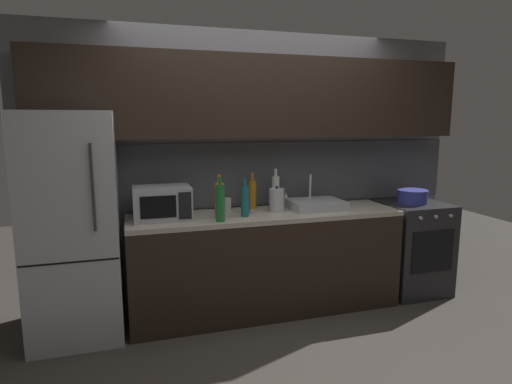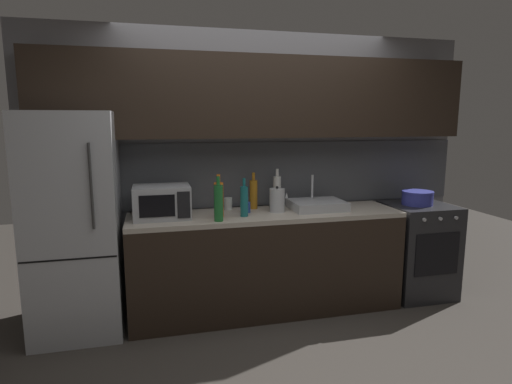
{
  "view_description": "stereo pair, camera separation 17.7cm",
  "coord_description": "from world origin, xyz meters",
  "px_view_note": "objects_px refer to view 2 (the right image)",
  "views": [
    {
      "loc": [
        -1.13,
        -2.56,
        1.7
      ],
      "look_at": [
        -0.09,
        0.9,
        1.09
      ],
      "focal_mm": 29.7,
      "sensor_mm": 36.0,
      "label": 1
    },
    {
      "loc": [
        -0.96,
        -2.6,
        1.7
      ],
      "look_at": [
        -0.09,
        0.9,
        1.09
      ],
      "focal_mm": 29.7,
      "sensor_mm": 36.0,
      "label": 2
    }
  ],
  "objects_px": {
    "refrigerator": "(75,225)",
    "wine_bottle_white": "(277,191)",
    "wine_bottle_amber": "(253,194)",
    "wine_bottle_orange": "(219,199)",
    "cooking_pot": "(417,198)",
    "mug_blue": "(246,207)",
    "kettle": "(277,200)",
    "mug_clear": "(228,204)",
    "wine_bottle_teal": "(244,201)",
    "wine_bottle_green": "(219,202)",
    "microwave": "(162,202)",
    "oven_range": "(417,249)"
  },
  "relations": [
    {
      "from": "wine_bottle_amber",
      "to": "wine_bottle_teal",
      "type": "xyz_separation_m",
      "value": [
        -0.15,
        -0.29,
        -0.0
      ]
    },
    {
      "from": "oven_range",
      "to": "wine_bottle_white",
      "type": "height_order",
      "value": "wine_bottle_white"
    },
    {
      "from": "wine_bottle_teal",
      "to": "mug_blue",
      "type": "height_order",
      "value": "wine_bottle_teal"
    },
    {
      "from": "oven_range",
      "to": "wine_bottle_green",
      "type": "height_order",
      "value": "wine_bottle_green"
    },
    {
      "from": "wine_bottle_white",
      "to": "mug_blue",
      "type": "bearing_deg",
      "value": -154.84
    },
    {
      "from": "wine_bottle_green",
      "to": "mug_clear",
      "type": "bearing_deg",
      "value": 70.06
    },
    {
      "from": "refrigerator",
      "to": "microwave",
      "type": "height_order",
      "value": "refrigerator"
    },
    {
      "from": "kettle",
      "to": "wine_bottle_amber",
      "type": "height_order",
      "value": "wine_bottle_amber"
    },
    {
      "from": "microwave",
      "to": "wine_bottle_white",
      "type": "height_order",
      "value": "wine_bottle_white"
    },
    {
      "from": "refrigerator",
      "to": "mug_clear",
      "type": "relative_size",
      "value": 16.14
    },
    {
      "from": "mug_clear",
      "to": "cooking_pot",
      "type": "bearing_deg",
      "value": -6.61
    },
    {
      "from": "refrigerator",
      "to": "wine_bottle_white",
      "type": "height_order",
      "value": "refrigerator"
    },
    {
      "from": "mug_clear",
      "to": "mug_blue",
      "type": "xyz_separation_m",
      "value": [
        0.13,
        -0.15,
        -0.01
      ]
    },
    {
      "from": "wine_bottle_teal",
      "to": "mug_clear",
      "type": "xyz_separation_m",
      "value": [
        -0.09,
        0.3,
        -0.08
      ]
    },
    {
      "from": "wine_bottle_green",
      "to": "cooking_pot",
      "type": "height_order",
      "value": "wine_bottle_green"
    },
    {
      "from": "kettle",
      "to": "wine_bottle_teal",
      "type": "distance_m",
      "value": 0.34
    },
    {
      "from": "refrigerator",
      "to": "kettle",
      "type": "bearing_deg",
      "value": 0.43
    },
    {
      "from": "wine_bottle_green",
      "to": "cooking_pot",
      "type": "xyz_separation_m",
      "value": [
        1.96,
        0.21,
        -0.09
      ]
    },
    {
      "from": "refrigerator",
      "to": "wine_bottle_green",
      "type": "height_order",
      "value": "refrigerator"
    },
    {
      "from": "refrigerator",
      "to": "wine_bottle_amber",
      "type": "xyz_separation_m",
      "value": [
        1.5,
        0.2,
        0.15
      ]
    },
    {
      "from": "microwave",
      "to": "wine_bottle_orange",
      "type": "relative_size",
      "value": 1.27
    },
    {
      "from": "mug_clear",
      "to": "kettle",
      "type": "bearing_deg",
      "value": -25.95
    },
    {
      "from": "wine_bottle_teal",
      "to": "wine_bottle_green",
      "type": "bearing_deg",
      "value": -153.13
    },
    {
      "from": "refrigerator",
      "to": "wine_bottle_teal",
      "type": "xyz_separation_m",
      "value": [
        1.35,
        -0.09,
        0.15
      ]
    },
    {
      "from": "refrigerator",
      "to": "cooking_pot",
      "type": "relative_size",
      "value": 6.04
    },
    {
      "from": "microwave",
      "to": "wine_bottle_teal",
      "type": "distance_m",
      "value": 0.68
    },
    {
      "from": "mug_blue",
      "to": "wine_bottle_white",
      "type": "bearing_deg",
      "value": 25.16
    },
    {
      "from": "wine_bottle_white",
      "to": "wine_bottle_green",
      "type": "bearing_deg",
      "value": -145.61
    },
    {
      "from": "wine_bottle_white",
      "to": "cooking_pot",
      "type": "height_order",
      "value": "wine_bottle_white"
    },
    {
      "from": "microwave",
      "to": "wine_bottle_white",
      "type": "xyz_separation_m",
      "value": [
        1.05,
        0.2,
        0.02
      ]
    },
    {
      "from": "oven_range",
      "to": "wine_bottle_green",
      "type": "bearing_deg",
      "value": -174.09
    },
    {
      "from": "kettle",
      "to": "mug_clear",
      "type": "bearing_deg",
      "value": 154.05
    },
    {
      "from": "wine_bottle_amber",
      "to": "wine_bottle_orange",
      "type": "distance_m",
      "value": 0.45
    },
    {
      "from": "refrigerator",
      "to": "kettle",
      "type": "relative_size",
      "value": 7.63
    },
    {
      "from": "refrigerator",
      "to": "wine_bottle_green",
      "type": "distance_m",
      "value": 1.15
    },
    {
      "from": "mug_clear",
      "to": "cooking_pot",
      "type": "relative_size",
      "value": 0.37
    },
    {
      "from": "refrigerator",
      "to": "wine_bottle_amber",
      "type": "bearing_deg",
      "value": 7.68
    },
    {
      "from": "mug_clear",
      "to": "cooking_pot",
      "type": "distance_m",
      "value": 1.82
    },
    {
      "from": "kettle",
      "to": "mug_blue",
      "type": "relative_size",
      "value": 2.53
    },
    {
      "from": "mug_blue",
      "to": "cooking_pot",
      "type": "bearing_deg",
      "value": -1.97
    },
    {
      "from": "wine_bottle_green",
      "to": "mug_clear",
      "type": "relative_size",
      "value": 3.31
    },
    {
      "from": "mug_clear",
      "to": "mug_blue",
      "type": "bearing_deg",
      "value": -49.17
    },
    {
      "from": "kettle",
      "to": "mug_blue",
      "type": "xyz_separation_m",
      "value": [
        -0.27,
        0.05,
        -0.06
      ]
    },
    {
      "from": "cooking_pot",
      "to": "wine_bottle_white",
      "type": "bearing_deg",
      "value": 170.96
    },
    {
      "from": "mug_blue",
      "to": "kettle",
      "type": "bearing_deg",
      "value": -9.38
    },
    {
      "from": "oven_range",
      "to": "mug_blue",
      "type": "xyz_separation_m",
      "value": [
        -1.71,
        0.06,
        0.5
      ]
    },
    {
      "from": "refrigerator",
      "to": "wine_bottle_white",
      "type": "xyz_separation_m",
      "value": [
        1.73,
        0.21,
        0.17
      ]
    },
    {
      "from": "wine_bottle_teal",
      "to": "refrigerator",
      "type": "bearing_deg",
      "value": 176.31
    },
    {
      "from": "microwave",
      "to": "mug_blue",
      "type": "distance_m",
      "value": 0.73
    },
    {
      "from": "mug_clear",
      "to": "wine_bottle_green",
      "type": "bearing_deg",
      "value": -109.94
    }
  ]
}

